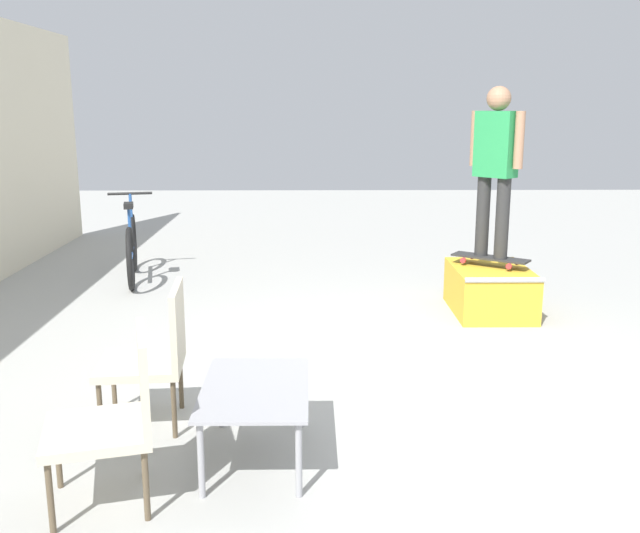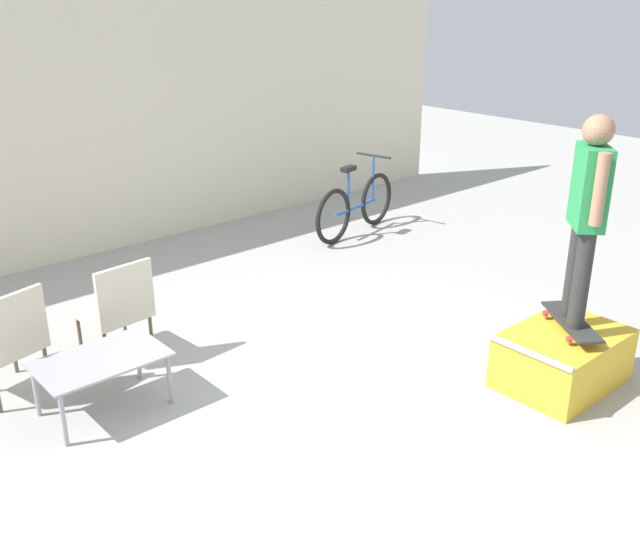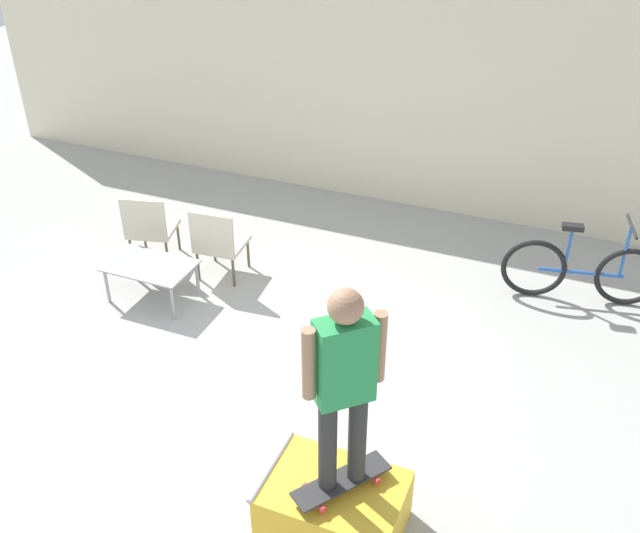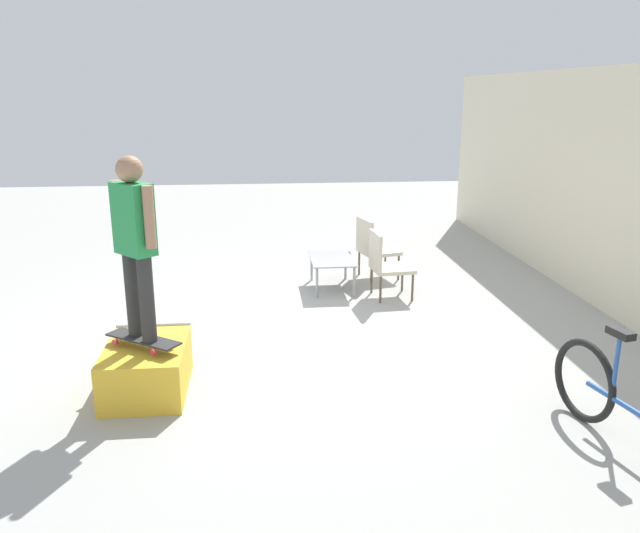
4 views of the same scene
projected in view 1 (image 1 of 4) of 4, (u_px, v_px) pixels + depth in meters
ground_plane at (398, 373)px, 5.45m from camera, size 24.00×24.00×0.00m
skate_ramp_box at (490, 290)px, 6.99m from camera, size 1.03×0.72×0.47m
skateboard_on_ramp at (490, 258)px, 6.98m from camera, size 0.60×0.73×0.07m
person_skater at (496, 159)px, 6.77m from camera, size 0.44×0.42×1.63m
coffee_table at (255, 394)px, 4.04m from camera, size 0.94×0.61×0.44m
patio_chair_left at (116, 412)px, 3.58m from camera, size 0.63×0.63×0.90m
patio_chair_right at (155, 350)px, 4.48m from camera, size 0.56×0.56×0.90m
bicycle at (132, 248)px, 8.27m from camera, size 1.68×0.55×0.98m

